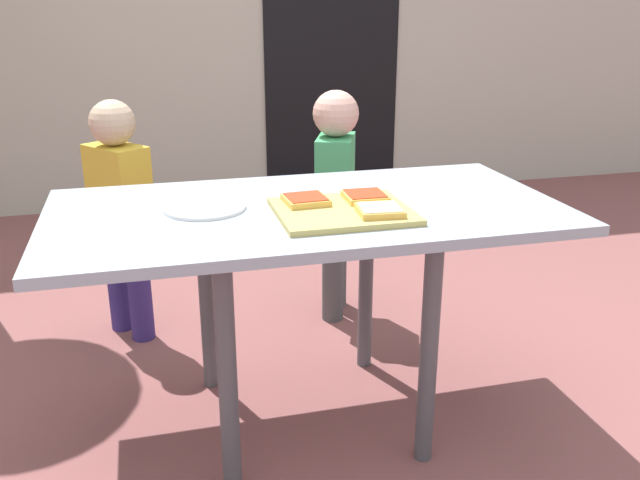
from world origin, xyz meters
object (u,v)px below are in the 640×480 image
at_px(pizza_slice_far_left, 306,200).
at_px(plate_white_left, 204,208).
at_px(cutting_board, 343,211).
at_px(pizza_slice_near_right, 380,210).
at_px(child_left, 121,205).
at_px(dining_table, 307,232).
at_px(child_right, 335,188).
at_px(pizza_slice_far_right, 365,196).

distance_m(pizza_slice_far_left, plate_white_left, 0.29).
bearing_deg(cutting_board, pizza_slice_near_right, -40.79).
distance_m(plate_white_left, child_left, 0.78).
relative_size(dining_table, cutting_board, 3.99).
height_order(pizza_slice_far_left, child_right, child_right).
bearing_deg(plate_white_left, child_left, 109.94).
relative_size(pizza_slice_far_right, plate_white_left, 0.53).
xyz_separation_m(dining_table, child_right, (0.30, 0.75, -0.08)).
height_order(pizza_slice_far_right, pizza_slice_near_right, same).
height_order(child_left, child_right, child_right).
xyz_separation_m(pizza_slice_far_left, pizza_slice_far_right, (0.18, -0.01, 0.00)).
relative_size(pizza_slice_far_right, child_left, 0.13).
bearing_deg(pizza_slice_near_right, pizza_slice_far_right, 88.19).
bearing_deg(pizza_slice_far_left, plate_white_left, 166.60).
bearing_deg(plate_white_left, pizza_slice_far_left, -13.40).
bearing_deg(cutting_board, child_right, 75.56).
bearing_deg(pizza_slice_far_left, dining_table, 70.55).
bearing_deg(child_left, pizza_slice_far_right, -47.78).
xyz_separation_m(dining_table, cutting_board, (0.08, -0.10, 0.09)).
relative_size(plate_white_left, child_left, 0.25).
bearing_deg(dining_table, plate_white_left, 171.18).
height_order(cutting_board, child_right, child_right).
bearing_deg(pizza_slice_far_right, cutting_board, -141.83).
distance_m(cutting_board, plate_white_left, 0.40).
bearing_deg(pizza_slice_far_right, child_right, 80.50).
height_order(pizza_slice_far_right, plate_white_left, pizza_slice_far_right).
relative_size(pizza_slice_near_right, plate_white_left, 0.56).
height_order(cutting_board, pizza_slice_far_right, pizza_slice_far_right).
bearing_deg(pizza_slice_far_right, child_left, 132.22).
height_order(cutting_board, pizza_slice_far_left, pizza_slice_far_left).
bearing_deg(pizza_slice_near_right, child_right, 81.67).
height_order(dining_table, child_left, child_left).
xyz_separation_m(pizza_slice_far_right, plate_white_left, (-0.46, 0.08, -0.02)).
distance_m(dining_table, child_left, 0.94).
relative_size(cutting_board, child_right, 0.39).
bearing_deg(pizza_slice_far_left, pizza_slice_far_right, -2.66).
relative_size(pizza_slice_far_right, pizza_slice_near_right, 0.95).
xyz_separation_m(pizza_slice_near_right, plate_white_left, (-0.45, 0.22, -0.02)).
bearing_deg(pizza_slice_far_left, child_right, 68.33).
bearing_deg(dining_table, cutting_board, -51.28).
bearing_deg(child_left, pizza_slice_far_left, -55.30).
relative_size(cutting_board, plate_white_left, 1.57).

